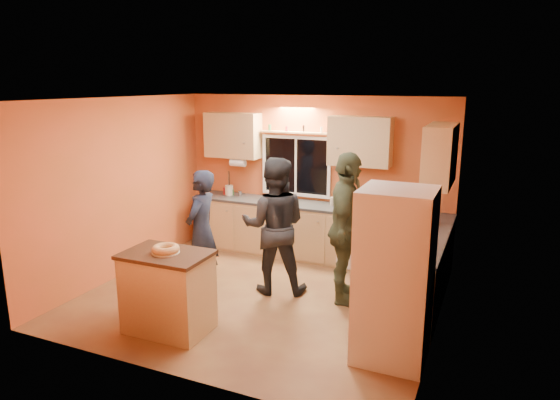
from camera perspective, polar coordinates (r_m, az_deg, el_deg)
The scene contains 14 objects.
ground at distance 6.81m, azimuth -2.20°, elevation -10.98°, with size 4.50×4.50×0.00m, color brown.
room_shell at distance 6.63m, azimuth 0.17°, elevation 3.05°, with size 4.54×4.04×2.61m.
back_counter at distance 8.11m, azimuth 3.12°, elevation -3.53°, with size 4.23×0.62×0.90m.
right_counter at distance 6.56m, azimuth 15.46°, elevation -8.18°, with size 0.62×1.84×0.90m.
refrigerator at distance 5.20m, azimuth 12.93°, elevation -8.46°, with size 0.72×0.70×1.80m, color silver.
island at distance 5.92m, azimuth -12.69°, elevation -10.14°, with size 0.98×0.67×0.94m.
bundt_pastry at distance 5.74m, azimuth -12.94°, elevation -5.48°, with size 0.31×0.31×0.09m, color tan.
person_left at distance 6.90m, azimuth -8.95°, elevation -3.43°, with size 0.61×0.40×1.66m, color black.
person_center at distance 6.68m, azimuth -0.65°, elevation -2.97°, with size 0.90×0.70×1.85m, color black.
person_right at distance 6.40m, azimuth 7.57°, elevation -3.30°, with size 1.15×0.48×1.96m, color #333A24.
mixing_bowl at distance 7.68m, azimuth 9.80°, elevation -0.82°, with size 0.41×0.41×0.10m, color black.
utensil_crock at distance 8.64m, azimuth -5.84°, elevation 1.13°, with size 0.14×0.14×0.17m, color beige.
potted_plant at distance 6.08m, azimuth 14.78°, elevation -3.92°, with size 0.26×0.22×0.29m, color gray.
red_box at distance 7.16m, azimuth 16.80°, elevation -2.36°, with size 0.16×0.12×0.07m, color maroon.
Camera 1 is at (2.73, -5.57, 2.80)m, focal length 32.00 mm.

